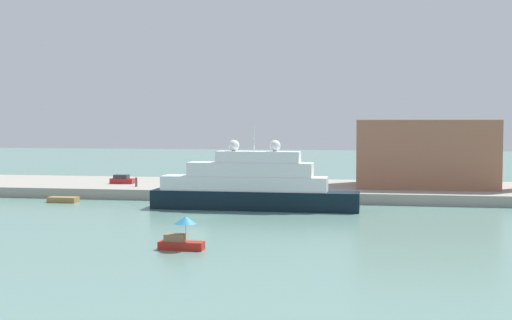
{
  "coord_description": "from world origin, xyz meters",
  "views": [
    {
      "loc": [
        21.22,
        -79.74,
        11.49
      ],
      "look_at": [
        6.24,
        6.0,
        6.65
      ],
      "focal_mm": 48.21,
      "sensor_mm": 36.0,
      "label": 1
    }
  ],
  "objects_px": {
    "small_motorboat": "(182,236)",
    "person_figure": "(136,182)",
    "large_yacht": "(251,186)",
    "work_barge": "(63,200)",
    "parked_car": "(122,180)",
    "harbor_building": "(425,153)",
    "mooring_bollard": "(280,189)"
  },
  "relations": [
    {
      "from": "small_motorboat",
      "to": "mooring_bollard",
      "type": "height_order",
      "value": "small_motorboat"
    },
    {
      "from": "work_barge",
      "to": "person_figure",
      "type": "relative_size",
      "value": 2.65
    },
    {
      "from": "large_yacht",
      "to": "harbor_building",
      "type": "height_order",
      "value": "harbor_building"
    },
    {
      "from": "harbor_building",
      "to": "parked_car",
      "type": "xyz_separation_m",
      "value": [
        -47.82,
        -3.53,
        -4.5
      ]
    },
    {
      "from": "small_motorboat",
      "to": "harbor_building",
      "type": "distance_m",
      "value": 55.56
    },
    {
      "from": "large_yacht",
      "to": "work_barge",
      "type": "relative_size",
      "value": 6.5
    },
    {
      "from": "parked_car",
      "to": "work_barge",
      "type": "bearing_deg",
      "value": -104.79
    },
    {
      "from": "harbor_building",
      "to": "parked_car",
      "type": "distance_m",
      "value": 48.16
    },
    {
      "from": "large_yacht",
      "to": "harbor_building",
      "type": "xyz_separation_m",
      "value": [
        23.52,
        20.63,
        3.58
      ]
    },
    {
      "from": "large_yacht",
      "to": "person_figure",
      "type": "height_order",
      "value": "large_yacht"
    },
    {
      "from": "small_motorboat",
      "to": "mooring_bollard",
      "type": "xyz_separation_m",
      "value": [
        3.66,
        37.59,
        0.71
      ]
    },
    {
      "from": "small_motorboat",
      "to": "person_figure",
      "type": "height_order",
      "value": "person_figure"
    },
    {
      "from": "person_figure",
      "to": "mooring_bollard",
      "type": "bearing_deg",
      "value": -9.03
    },
    {
      "from": "work_barge",
      "to": "parked_car",
      "type": "xyz_separation_m",
      "value": [
        3.63,
        13.74,
        1.77
      ]
    },
    {
      "from": "work_barge",
      "to": "mooring_bollard",
      "type": "distance_m",
      "value": 31.0
    },
    {
      "from": "parked_car",
      "to": "mooring_bollard",
      "type": "bearing_deg",
      "value": -17.34
    },
    {
      "from": "person_figure",
      "to": "small_motorboat",
      "type": "bearing_deg",
      "value": -65.12
    },
    {
      "from": "large_yacht",
      "to": "small_motorboat",
      "type": "bearing_deg",
      "value": -92.17
    },
    {
      "from": "mooring_bollard",
      "to": "small_motorboat",
      "type": "bearing_deg",
      "value": -95.56
    },
    {
      "from": "large_yacht",
      "to": "parked_car",
      "type": "bearing_deg",
      "value": 144.86
    },
    {
      "from": "large_yacht",
      "to": "small_motorboat",
      "type": "height_order",
      "value": "large_yacht"
    },
    {
      "from": "work_barge",
      "to": "harbor_building",
      "type": "relative_size",
      "value": 0.2
    },
    {
      "from": "work_barge",
      "to": "parked_car",
      "type": "relative_size",
      "value": 1.1
    },
    {
      "from": "large_yacht",
      "to": "work_barge",
      "type": "height_order",
      "value": "large_yacht"
    },
    {
      "from": "small_motorboat",
      "to": "work_barge",
      "type": "relative_size",
      "value": 0.97
    },
    {
      "from": "small_motorboat",
      "to": "parked_car",
      "type": "distance_m",
      "value": 51.51
    },
    {
      "from": "work_barge",
      "to": "mooring_bollard",
      "type": "height_order",
      "value": "mooring_bollard"
    },
    {
      "from": "harbor_building",
      "to": "person_figure",
      "type": "bearing_deg",
      "value": -169.25
    },
    {
      "from": "harbor_building",
      "to": "small_motorboat",
      "type": "bearing_deg",
      "value": -116.43
    },
    {
      "from": "large_yacht",
      "to": "harbor_building",
      "type": "relative_size",
      "value": 1.32
    },
    {
      "from": "parked_car",
      "to": "person_figure",
      "type": "xyz_separation_m",
      "value": [
        4.09,
        -4.77,
        0.1
      ]
    },
    {
      "from": "large_yacht",
      "to": "parked_car",
      "type": "xyz_separation_m",
      "value": [
        -24.29,
        17.1,
        -0.92
      ]
    }
  ]
}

